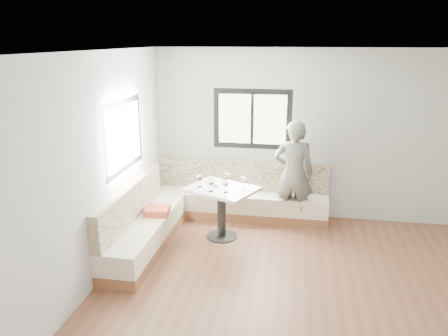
{
  "coord_description": "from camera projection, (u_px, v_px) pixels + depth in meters",
  "views": [
    {
      "loc": [
        -0.11,
        -4.62,
        2.92
      ],
      "look_at": [
        -1.2,
        1.52,
        1.08
      ],
      "focal_mm": 35.0,
      "sensor_mm": 36.0,
      "label": 1
    }
  ],
  "objects": [
    {
      "name": "room",
      "position": [
        301.0,
        180.0,
        4.86
      ],
      "size": [
        5.01,
        5.01,
        2.81
      ],
      "color": "brown",
      "rests_on": "ground"
    },
    {
      "name": "banquette",
      "position": [
        201.0,
        210.0,
        6.89
      ],
      "size": [
        2.9,
        2.8,
        0.95
      ],
      "color": "brown",
      "rests_on": "ground"
    },
    {
      "name": "table",
      "position": [
        222.0,
        200.0,
        6.55
      ],
      "size": [
        1.19,
        1.08,
        0.8
      ],
      "rotation": [
        0.0,
        0.0,
        -0.42
      ],
      "color": "black",
      "rests_on": "ground"
    },
    {
      "name": "person",
      "position": [
        294.0,
        174.0,
        6.94
      ],
      "size": [
        0.64,
        0.42,
        1.73
      ],
      "primitive_type": "imported",
      "rotation": [
        0.0,
        0.0,
        3.13
      ],
      "color": "#5F5F57",
      "rests_on": "ground"
    },
    {
      "name": "olive_ramekin",
      "position": [
        216.0,
        185.0,
        6.56
      ],
      "size": [
        0.09,
        0.09,
        0.04
      ],
      "color": "white",
      "rests_on": "table"
    },
    {
      "name": "wine_glass_a",
      "position": [
        200.0,
        178.0,
        6.49
      ],
      "size": [
        0.09,
        0.09,
        0.21
      ],
      "color": "white",
      "rests_on": "table"
    },
    {
      "name": "wine_glass_b",
      "position": [
        211.0,
        182.0,
        6.3
      ],
      "size": [
        0.09,
        0.09,
        0.21
      ],
      "color": "white",
      "rests_on": "table"
    },
    {
      "name": "wine_glass_c",
      "position": [
        225.0,
        183.0,
        6.26
      ],
      "size": [
        0.09,
        0.09,
        0.21
      ],
      "color": "white",
      "rests_on": "table"
    },
    {
      "name": "wine_glass_d",
      "position": [
        227.0,
        176.0,
        6.56
      ],
      "size": [
        0.09,
        0.09,
        0.21
      ],
      "color": "white",
      "rests_on": "table"
    },
    {
      "name": "wine_glass_e",
      "position": [
        243.0,
        180.0,
        6.38
      ],
      "size": [
        0.09,
        0.09,
        0.21
      ],
      "color": "white",
      "rests_on": "table"
    }
  ]
}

